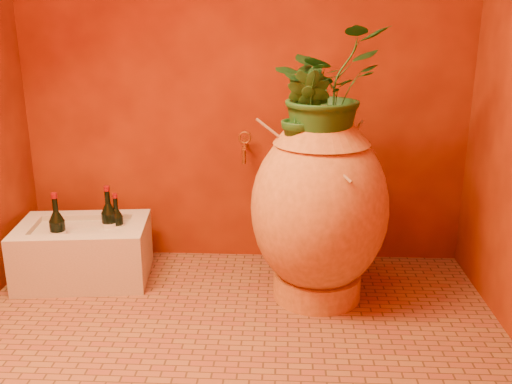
# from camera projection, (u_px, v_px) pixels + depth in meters

# --- Properties ---
(floor) EXTENTS (2.50, 2.50, 0.00)m
(floor) POSITION_uv_depth(u_px,v_px,m) (229.00, 345.00, 2.49)
(floor) COLOR brown
(floor) RESTS_ON ground
(wall_back) EXTENTS (2.50, 0.02, 2.50)m
(wall_back) POSITION_uv_depth(u_px,v_px,m) (244.00, 41.00, 3.08)
(wall_back) COLOR #591605
(wall_back) RESTS_ON ground
(amphora) EXTENTS (0.75, 0.75, 0.96)m
(amphora) POSITION_uv_depth(u_px,v_px,m) (319.00, 207.00, 2.79)
(amphora) COLOR #CB8139
(amphora) RESTS_ON floor
(stone_basin) EXTENTS (0.73, 0.54, 0.31)m
(stone_basin) POSITION_uv_depth(u_px,v_px,m) (84.00, 252.00, 3.09)
(stone_basin) COLOR beige
(stone_basin) RESTS_ON floor
(wine_bottle_a) EXTENTS (0.07, 0.07, 0.29)m
(wine_bottle_a) POSITION_uv_depth(u_px,v_px,m) (117.00, 227.00, 3.11)
(wine_bottle_a) COLOR black
(wine_bottle_a) RESTS_ON stone_basin
(wine_bottle_b) EXTENTS (0.08, 0.08, 0.34)m
(wine_bottle_b) POSITION_uv_depth(u_px,v_px,m) (110.00, 225.00, 3.09)
(wine_bottle_b) COLOR black
(wine_bottle_b) RESTS_ON stone_basin
(wine_bottle_c) EXTENTS (0.08, 0.08, 0.34)m
(wine_bottle_c) POSITION_uv_depth(u_px,v_px,m) (58.00, 233.00, 2.96)
(wine_bottle_c) COLOR black
(wine_bottle_c) RESTS_ON stone_basin
(wall_tap) EXTENTS (0.07, 0.15, 0.17)m
(wall_tap) POSITION_uv_depth(u_px,v_px,m) (245.00, 145.00, 3.16)
(wall_tap) COLOR #9D6424
(wall_tap) RESTS_ON wall_back
(plant_main) EXTENTS (0.69, 0.68, 0.58)m
(plant_main) POSITION_uv_depth(u_px,v_px,m) (325.00, 90.00, 2.63)
(plant_main) COLOR #1A4A1B
(plant_main) RESTS_ON amphora
(plant_side) EXTENTS (0.30, 0.29, 0.43)m
(plant_side) POSITION_uv_depth(u_px,v_px,m) (305.00, 115.00, 2.60)
(plant_side) COLOR #1A4A1B
(plant_side) RESTS_ON amphora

